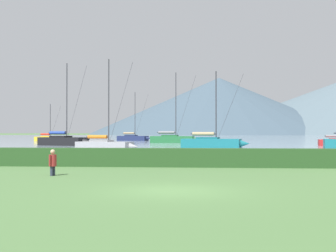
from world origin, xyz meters
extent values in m
plane|color=#517A42|center=(0.00, 0.00, 0.00)|extent=(1000.00, 1000.00, 0.00)
cube|color=#8499A8|center=(0.00, 137.00, 0.00)|extent=(320.00, 246.00, 0.00)
cube|color=#284C23|center=(0.00, 11.00, 0.55)|extent=(80.00, 1.20, 1.10)
cylinder|color=#333338|center=(19.90, 52.70, 1.44)|extent=(2.65, 0.43, 0.10)
cylinder|color=gray|center=(19.90, 52.70, 1.44)|extent=(2.29, 0.64, 0.37)
cube|color=navy|center=(-15.83, 88.22, 0.56)|extent=(7.45, 4.33, 1.11)
cone|color=navy|center=(-11.97, 87.07, 0.56)|extent=(1.43, 1.25, 0.94)
cube|color=#1B2449|center=(-16.22, 88.33, 0.96)|extent=(2.99, 2.37, 0.71)
cylinder|color=#333338|center=(-15.25, 88.05, 5.91)|extent=(0.14, 0.14, 10.60)
cylinder|color=#333338|center=(-16.78, 88.50, 1.72)|extent=(3.08, 1.02, 0.12)
cylinder|color=tan|center=(-16.78, 88.50, 1.72)|extent=(2.71, 1.19, 0.44)
cylinder|color=#333338|center=(-13.66, 87.57, 5.64)|extent=(3.22, 0.98, 10.08)
cube|color=#9E9EA3|center=(-9.97, 33.19, 0.49)|extent=(6.58, 3.89, 0.98)
cone|color=#9E9EA3|center=(-6.57, 32.13, 0.49)|extent=(1.27, 1.11, 0.83)
cube|color=gray|center=(-10.31, 33.29, 0.85)|extent=(2.65, 2.11, 0.62)
cylinder|color=#333338|center=(-9.46, 33.03, 5.29)|extent=(0.12, 0.12, 9.51)
cylinder|color=#333338|center=(-10.80, 33.44, 1.52)|extent=(2.71, 0.93, 0.11)
cylinder|color=orange|center=(-10.80, 33.44, 1.52)|extent=(2.39, 1.08, 0.39)
cylinder|color=#333338|center=(-8.06, 32.59, 5.06)|extent=(2.84, 0.90, 9.05)
cube|color=gold|center=(-33.04, 80.18, 0.49)|extent=(6.58, 4.30, 0.98)
cone|color=gold|center=(-29.74, 78.85, 0.49)|extent=(1.30, 1.17, 0.83)
cube|color=gold|center=(-33.37, 80.31, 0.85)|extent=(2.70, 2.25, 0.62)
cylinder|color=#333338|center=(-32.55, 79.98, 4.32)|extent=(0.12, 0.12, 7.56)
cylinder|color=#333338|center=(-33.85, 80.50, 1.52)|extent=(2.64, 1.14, 0.11)
cylinder|color=red|center=(-33.85, 80.50, 1.52)|extent=(2.36, 1.25, 0.39)
cylinder|color=#333338|center=(-31.18, 79.43, 4.13)|extent=(2.76, 1.13, 7.19)
cube|color=black|center=(-20.37, 51.08, 0.62)|extent=(8.24, 5.41, 1.23)
cone|color=black|center=(-16.23, 49.40, 0.62)|extent=(1.63, 1.47, 1.04)
cube|color=black|center=(-20.78, 51.24, 1.06)|extent=(3.39, 2.82, 0.78)
cylinder|color=#333338|center=(-19.75, 50.83, 6.54)|extent=(0.16, 0.16, 11.73)
cylinder|color=#333338|center=(-21.37, 51.48, 1.90)|extent=(3.31, 1.44, 0.13)
cylinder|color=#2847A3|center=(-21.37, 51.48, 1.90)|extent=(2.95, 1.57, 0.49)
cylinder|color=#333338|center=(-18.04, 50.14, 6.24)|extent=(3.45, 1.42, 11.15)
cube|color=#236B38|center=(-5.12, 68.26, 0.63)|extent=(8.20, 3.63, 1.25)
cone|color=#236B38|center=(-0.62, 67.73, 0.63)|extent=(1.48, 1.21, 1.06)
cube|color=#206032|center=(-5.57, 68.31, 1.08)|extent=(3.15, 2.24, 0.79)
cylinder|color=#333338|center=(-4.44, 68.18, 6.88)|extent=(0.16, 0.16, 12.40)
cylinder|color=#333338|center=(-6.22, 68.39, 1.93)|extent=(3.56, 0.55, 0.14)
cylinder|color=gray|center=(-6.22, 68.39, 1.93)|extent=(3.07, 0.85, 0.50)
cylinder|color=#333338|center=(-2.59, 67.96, 6.57)|extent=(3.75, 0.48, 11.79)
cube|color=#19707A|center=(1.82, 42.43, 0.59)|extent=(7.81, 4.08, 1.17)
cone|color=#19707A|center=(5.98, 41.53, 0.59)|extent=(1.46, 1.24, 0.99)
cube|color=#16646E|center=(1.41, 42.52, 1.01)|extent=(3.08, 2.33, 0.74)
cylinder|color=#333338|center=(2.45, 42.30, 5.23)|extent=(0.15, 0.15, 9.18)
cylinder|color=#333338|center=(0.81, 42.65, 1.81)|extent=(3.30, 0.84, 0.13)
cylinder|color=tan|center=(0.81, 42.65, 1.81)|extent=(2.88, 1.06, 0.47)
cylinder|color=#333338|center=(4.16, 41.92, 5.00)|extent=(3.46, 0.79, 8.73)
cylinder|color=#2D3347|center=(-6.08, 4.90, 0.23)|extent=(0.14, 0.14, 0.45)
cylinder|color=#2D3347|center=(-6.03, 5.08, 0.23)|extent=(0.14, 0.14, 0.45)
cylinder|color=maroon|center=(-6.05, 4.99, 0.73)|extent=(0.36, 0.36, 0.55)
cylinder|color=maroon|center=(-6.11, 4.75, 0.75)|extent=(0.09, 0.09, 0.49)
cylinder|color=maroon|center=(-6.00, 5.22, 0.75)|extent=(0.09, 0.09, 0.49)
sphere|color=tan|center=(-6.05, 4.99, 1.14)|extent=(0.22, 0.22, 0.22)
cone|color=#425666|center=(10.88, 337.89, 21.90)|extent=(200.31, 200.31, 43.80)
camera|label=1|loc=(1.23, -16.07, 2.09)|focal=48.68mm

